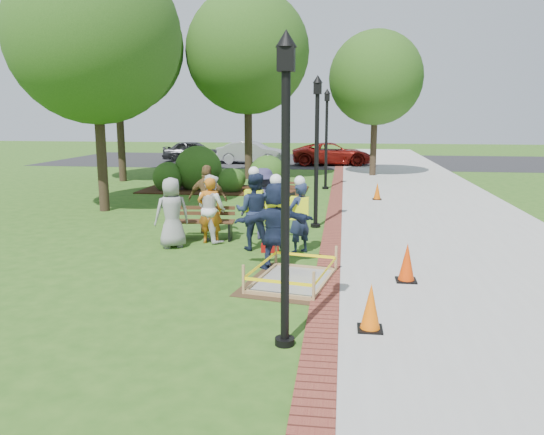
# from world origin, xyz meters

# --- Properties ---
(ground) EXTENTS (100.00, 100.00, 0.00)m
(ground) POSITION_xyz_m (0.00, 0.00, 0.00)
(ground) COLOR #285116
(ground) RESTS_ON ground
(sidewalk) EXTENTS (6.00, 60.00, 0.02)m
(sidewalk) POSITION_xyz_m (5.00, 10.00, 0.01)
(sidewalk) COLOR #9E9E99
(sidewalk) RESTS_ON ground
(brick_edging) EXTENTS (0.50, 60.00, 0.03)m
(brick_edging) POSITION_xyz_m (1.75, 10.00, 0.01)
(brick_edging) COLOR maroon
(brick_edging) RESTS_ON ground
(mulch_bed) EXTENTS (7.00, 3.00, 0.05)m
(mulch_bed) POSITION_xyz_m (-3.00, 12.00, 0.02)
(mulch_bed) COLOR #381E0F
(mulch_bed) RESTS_ON ground
(parking_lot) EXTENTS (36.00, 12.00, 0.01)m
(parking_lot) POSITION_xyz_m (0.00, 27.00, 0.00)
(parking_lot) COLOR black
(parking_lot) RESTS_ON ground
(wet_concrete_pad) EXTENTS (2.10, 2.58, 0.55)m
(wet_concrete_pad) POSITION_xyz_m (1.09, -0.17, 0.23)
(wet_concrete_pad) COLOR #47331E
(wet_concrete_pad) RESTS_ON ground
(bench_near) EXTENTS (1.61, 0.68, 0.85)m
(bench_near) POSITION_xyz_m (-1.53, 3.09, 0.27)
(bench_near) COLOR #4F2D1B
(bench_near) RESTS_ON ground
(bench_far) EXTENTS (1.50, 0.91, 0.77)m
(bench_far) POSITION_xyz_m (-0.42, 9.25, 0.25)
(bench_far) COLOR #582D1E
(bench_far) RESTS_ON ground
(cone_front) EXTENTS (0.38, 0.38, 0.74)m
(cone_front) POSITION_xyz_m (2.47, -2.35, 0.36)
(cone_front) COLOR black
(cone_front) RESTS_ON ground
(cone_back) EXTENTS (0.39, 0.39, 0.78)m
(cone_back) POSITION_xyz_m (3.27, 0.14, 0.37)
(cone_back) COLOR black
(cone_back) RESTS_ON ground
(cone_far) EXTENTS (0.34, 0.34, 0.67)m
(cone_far) POSITION_xyz_m (3.30, 10.22, 0.32)
(cone_far) COLOR black
(cone_far) RESTS_ON ground
(toolbox) EXTENTS (0.42, 0.25, 0.20)m
(toolbox) POSITION_xyz_m (0.34, 2.06, 0.10)
(toolbox) COLOR maroon
(toolbox) RESTS_ON ground
(lamp_near) EXTENTS (0.28, 0.28, 4.26)m
(lamp_near) POSITION_xyz_m (1.25, -3.00, 2.48)
(lamp_near) COLOR black
(lamp_near) RESTS_ON ground
(lamp_mid) EXTENTS (0.28, 0.28, 4.26)m
(lamp_mid) POSITION_xyz_m (1.25, 5.00, 2.48)
(lamp_mid) COLOR black
(lamp_mid) RESTS_ON ground
(lamp_far) EXTENTS (0.28, 0.28, 4.26)m
(lamp_far) POSITION_xyz_m (1.25, 13.00, 2.48)
(lamp_far) COLOR black
(lamp_far) RESTS_ON ground
(tree_left) EXTENTS (5.50, 5.50, 8.35)m
(tree_left) POSITION_xyz_m (-5.94, 6.70, 5.60)
(tree_left) COLOR #3D2D1E
(tree_left) RESTS_ON ground
(tree_back) EXTENTS (5.96, 5.96, 9.13)m
(tree_back) POSITION_xyz_m (-2.72, 16.23, 6.14)
(tree_back) COLOR #3D2D1E
(tree_back) RESTS_ON ground
(tree_right) EXTENTS (4.80, 4.80, 7.43)m
(tree_right) POSITION_xyz_m (3.54, 18.49, 5.01)
(tree_right) COLOR #3D2D1E
(tree_right) RESTS_ON ground
(tree_far) EXTENTS (6.23, 6.23, 9.40)m
(tree_far) POSITION_xyz_m (-8.61, 14.45, 6.28)
(tree_far) COLOR #3D2D1E
(tree_far) RESTS_ON ground
(shrub_a) EXTENTS (1.32, 1.32, 1.32)m
(shrub_a) POSITION_xyz_m (-5.34, 11.58, 0.00)
(shrub_a) COLOR #234915
(shrub_a) RESTS_ON ground
(shrub_b) EXTENTS (2.03, 2.03, 2.03)m
(shrub_b) POSITION_xyz_m (-4.20, 12.22, 0.00)
(shrub_b) COLOR #234915
(shrub_b) RESTS_ON ground
(shrub_c) EXTENTS (1.09, 1.09, 1.09)m
(shrub_c) POSITION_xyz_m (-2.62, 11.50, 0.00)
(shrub_c) COLOR #234915
(shrub_c) RESTS_ON ground
(shrub_d) EXTENTS (1.60, 1.60, 1.60)m
(shrub_d) POSITION_xyz_m (-1.21, 12.41, 0.00)
(shrub_d) COLOR #234915
(shrub_d) RESTS_ON ground
(shrub_e) EXTENTS (0.87, 0.87, 0.87)m
(shrub_e) POSITION_xyz_m (-2.72, 13.03, 0.00)
(shrub_e) COLOR #234915
(shrub_e) RESTS_ON ground
(casual_person_a) EXTENTS (0.65, 0.59, 1.72)m
(casual_person_a) POSITION_xyz_m (-2.08, 2.18, 0.86)
(casual_person_a) COLOR gray
(casual_person_a) RESTS_ON ground
(casual_person_b) EXTENTS (0.60, 0.47, 1.67)m
(casual_person_b) POSITION_xyz_m (-1.28, 2.77, 0.83)
(casual_person_b) COLOR #BA6115
(casual_person_b) RESTS_ON ground
(casual_person_c) EXTENTS (0.65, 0.62, 1.72)m
(casual_person_c) POSITION_xyz_m (-1.28, 2.90, 0.86)
(casual_person_c) COLOR silver
(casual_person_c) RESTS_ON ground
(casual_person_d) EXTENTS (0.62, 0.42, 1.86)m
(casual_person_d) POSITION_xyz_m (-1.62, 3.86, 0.93)
(casual_person_d) COLOR brown
(casual_person_d) RESTS_ON ground
(casual_person_e) EXTENTS (0.61, 0.40, 1.84)m
(casual_person_e) POSITION_xyz_m (-0.02, 3.40, 0.92)
(casual_person_e) COLOR #2F2B4C
(casual_person_e) RESTS_ON ground
(hivis_worker_a) EXTENTS (0.68, 0.56, 2.00)m
(hivis_worker_a) POSITION_xyz_m (0.64, 0.78, 0.98)
(hivis_worker_a) COLOR #17283C
(hivis_worker_a) RESTS_ON ground
(hivis_worker_b) EXTENTS (0.62, 0.62, 1.82)m
(hivis_worker_b) POSITION_xyz_m (1.02, 2.05, 0.91)
(hivis_worker_b) COLOR #152439
(hivis_worker_b) RESTS_ON ground
(hivis_worker_c) EXTENTS (0.60, 0.39, 2.00)m
(hivis_worker_c) POSITION_xyz_m (-0.07, 2.25, 0.99)
(hivis_worker_c) COLOR #17213C
(hivis_worker_c) RESTS_ON ground
(parked_car_a) EXTENTS (2.37, 4.88, 1.55)m
(parked_car_a) POSITION_xyz_m (-8.13, 25.29, 0.00)
(parked_car_a) COLOR #29292C
(parked_car_a) RESTS_ON ground
(parked_car_b) EXTENTS (2.58, 5.08, 1.60)m
(parked_car_b) POSITION_xyz_m (-3.95, 24.24, 0.00)
(parked_car_b) COLOR #B0B0B5
(parked_car_b) RESTS_ON ground
(parked_car_c) EXTENTS (2.58, 4.94, 1.55)m
(parked_car_c) POSITION_xyz_m (1.28, 24.07, 0.00)
(parked_car_c) COLOR maroon
(parked_car_c) RESTS_ON ground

